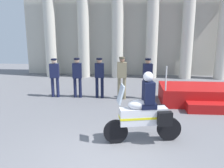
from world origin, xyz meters
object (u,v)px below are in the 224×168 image
object	(u,v)px
reviewing_stand	(207,96)
officer_in_row_1	(77,75)
officer_in_row_0	(55,75)
officer_in_row_3	(122,75)
officer_in_row_4	(147,75)
officer_in_row_2	(99,75)
motorcycle_with_rider	(146,113)

from	to	relation	value
reviewing_stand	officer_in_row_1	size ratio (longest dim) A/B	2.13
reviewing_stand	officer_in_row_0	xyz separation A→B (m)	(-6.20, 0.49, 0.65)
officer_in_row_3	officer_in_row_4	world-z (taller)	officer_in_row_3
officer_in_row_2	officer_in_row_4	size ratio (longest dim) A/B	0.99
officer_in_row_3	motorcycle_with_rider	distance (m)	3.91
officer_in_row_1	officer_in_row_2	world-z (taller)	officer_in_row_2
officer_in_row_0	officer_in_row_1	bearing A→B (deg)	173.95
officer_in_row_1	officer_in_row_4	world-z (taller)	officer_in_row_4
officer_in_row_4	reviewing_stand	bearing A→B (deg)	161.61
reviewing_stand	motorcycle_with_rider	bearing A→B (deg)	-127.01
officer_in_row_1	officer_in_row_2	distance (m)	0.94
officer_in_row_3	motorcycle_with_rider	size ratio (longest dim) A/B	0.85
officer_in_row_0	officer_in_row_1	size ratio (longest dim) A/B	0.98
reviewing_stand	officer_in_row_3	world-z (taller)	officer_in_row_3
officer_in_row_0	officer_in_row_3	bearing A→B (deg)	171.57
officer_in_row_4	motorcycle_with_rider	size ratio (longest dim) A/B	0.82
officer_in_row_0	officer_in_row_2	distance (m)	1.91
reviewing_stand	officer_in_row_3	distance (m)	3.46
reviewing_stand	officer_in_row_1	xyz separation A→B (m)	(-5.23, 0.50, 0.66)
officer_in_row_0	officer_in_row_4	world-z (taller)	officer_in_row_4
reviewing_stand	officer_in_row_2	bearing A→B (deg)	173.33
officer_in_row_2	officer_in_row_3	size ratio (longest dim) A/B	0.96
reviewing_stand	officer_in_row_4	bearing A→B (deg)	168.09
officer_in_row_1	officer_in_row_2	bearing A→B (deg)	173.64
reviewing_stand	officer_in_row_0	world-z (taller)	officer_in_row_0
officer_in_row_0	officer_in_row_2	bearing A→B (deg)	173.80
officer_in_row_3	officer_in_row_4	bearing A→B (deg)	178.47
reviewing_stand	motorcycle_with_rider	world-z (taller)	motorcycle_with_rider
officer_in_row_0	motorcycle_with_rider	size ratio (longest dim) A/B	0.80
reviewing_stand	officer_in_row_4	distance (m)	2.46
motorcycle_with_rider	reviewing_stand	bearing A→B (deg)	-138.78
officer_in_row_2	motorcycle_with_rider	distance (m)	4.29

